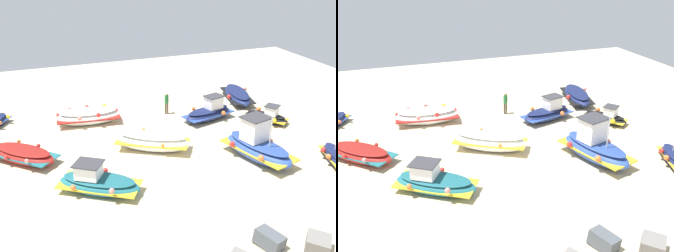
{
  "view_description": "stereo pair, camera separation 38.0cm",
  "coord_description": "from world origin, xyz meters",
  "views": [
    {
      "loc": [
        7.71,
        20.33,
        11.75
      ],
      "look_at": [
        -1.06,
        -2.91,
        0.9
      ],
      "focal_mm": 43.44,
      "sensor_mm": 36.0,
      "label": 1
    },
    {
      "loc": [
        7.35,
        20.47,
        11.75
      ],
      "look_at": [
        -1.06,
        -2.91,
        0.9
      ],
      "focal_mm": 43.44,
      "sensor_mm": 36.0,
      "label": 2
    }
  ],
  "objects": [
    {
      "name": "fishing_boat_4",
      "position": [
        3.48,
        -7.33,
        0.57
      ],
      "size": [
        4.82,
        2.47,
        1.19
      ],
      "rotation": [
        0.0,
        0.0,
        3.04
      ],
      "color": "white",
      "rests_on": "ground_plane"
    },
    {
      "name": "fishing_boat_0",
      "position": [
        8.21,
        -2.92,
        0.46
      ],
      "size": [
        4.33,
        4.3,
        0.88
      ],
      "rotation": [
        0.0,
        0.0,
        5.51
      ],
      "color": "maroon",
      "rests_on": "ground_plane"
    },
    {
      "name": "fishing_boat_7",
      "position": [
        -5.1,
        1.71,
        0.84
      ],
      "size": [
        3.14,
        5.23,
        3.08
      ],
      "rotation": [
        0.0,
        0.0,
        4.99
      ],
      "color": "#2D4C9E",
      "rests_on": "ground_plane"
    },
    {
      "name": "fishing_boat_1",
      "position": [
        -5.07,
        -4.89,
        0.59
      ],
      "size": [
        4.32,
        2.52,
        1.82
      ],
      "rotation": [
        0.0,
        0.0,
        3.4
      ],
      "color": "navy",
      "rests_on": "ground_plane"
    },
    {
      "name": "fishing_boat_5",
      "position": [
        4.69,
        1.97,
        0.56
      ],
      "size": [
        4.64,
        3.87,
        1.7
      ],
      "rotation": [
        0.0,
        0.0,
        5.69
      ],
      "color": "#1E6670",
      "rests_on": "ground_plane"
    },
    {
      "name": "fishing_boat_9",
      "position": [
        -9.25,
        3.79,
        0.41
      ],
      "size": [
        2.05,
        3.25,
        3.4
      ],
      "rotation": [
        0.0,
        0.0,
        1.23
      ],
      "color": "navy",
      "rests_on": "ground_plane"
    },
    {
      "name": "ground_plane",
      "position": [
        0.0,
        0.0,
        0.0
      ],
      "size": [
        48.19,
        48.19,
        0.0
      ],
      "primitive_type": "plane",
      "color": "beige"
    },
    {
      "name": "fishing_boat_6",
      "position": [
        -8.87,
        -2.99,
        0.45
      ],
      "size": [
        2.88,
        3.34,
        1.36
      ],
      "rotation": [
        0.0,
        0.0,
        2.2
      ],
      "color": "black",
      "rests_on": "ground_plane"
    },
    {
      "name": "person_walking",
      "position": [
        -2.52,
        -7.1,
        1.0
      ],
      "size": [
        0.32,
        0.32,
        1.73
      ],
      "rotation": [
        0.0,
        0.0,
        4.09
      ],
      "color": "brown",
      "rests_on": "ground_plane"
    },
    {
      "name": "fishing_boat_2",
      "position": [
        0.45,
        -1.62,
        0.6
      ],
      "size": [
        4.91,
        3.88,
        1.13
      ],
      "rotation": [
        0.0,
        0.0,
        2.6
      ],
      "color": "white",
      "rests_on": "ground_plane"
    },
    {
      "name": "fishing_boat_3",
      "position": [
        -9.12,
        -7.82,
        0.48
      ],
      "size": [
        2.64,
        5.01,
        0.92
      ],
      "rotation": [
        0.0,
        0.0,
        1.36
      ],
      "color": "navy",
      "rests_on": "ground_plane"
    }
  ]
}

